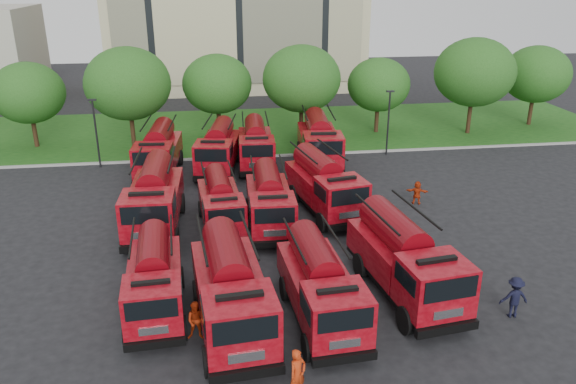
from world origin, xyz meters
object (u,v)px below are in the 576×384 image
object	(u,v)px
fire_truck_5	(221,203)
firefighter_3	(511,316)
fire_truck_9	(219,148)
fire_truck_0	(154,279)
firefighter_5	(416,203)
fire_truck_6	(270,201)
fire_truck_8	(159,151)
firefighter_2	(403,301)
fire_truck_11	(319,141)
fire_truck_2	(320,285)
fire_truck_7	(324,185)
fire_truck_10	(256,145)
fire_truck_1	(231,290)
fire_truck_4	(154,198)
firefighter_1	(198,338)
firefighter_4	(221,257)
fire_truck_3	(405,259)

from	to	relation	value
fire_truck_5	firefighter_3	bearing A→B (deg)	-46.61
fire_truck_9	firefighter_3	world-z (taller)	fire_truck_9
fire_truck_0	firefighter_5	world-z (taller)	fire_truck_0
fire_truck_6	fire_truck_0	bearing A→B (deg)	-124.82
fire_truck_8	firefighter_2	size ratio (longest dim) A/B	3.98
fire_truck_11	firefighter_3	distance (m)	21.33
fire_truck_5	fire_truck_6	distance (m)	2.76
fire_truck_8	fire_truck_2	bearing A→B (deg)	-63.72
fire_truck_2	fire_truck_8	size ratio (longest dim) A/B	0.94
fire_truck_7	fire_truck_10	xyz separation A→B (m)	(-3.31, 9.09, -0.07)
firefighter_2	fire_truck_1	bearing A→B (deg)	73.42
fire_truck_4	fire_truck_8	bearing A→B (deg)	94.39
fire_truck_10	firefighter_1	xyz separation A→B (m)	(-4.15, -20.88, -1.64)
fire_truck_0	firefighter_3	bearing A→B (deg)	-13.35
fire_truck_10	firefighter_4	size ratio (longest dim) A/B	4.10
fire_truck_0	fire_truck_3	distance (m)	10.88
firefighter_2	fire_truck_4	bearing A→B (deg)	27.53
fire_truck_0	fire_truck_2	bearing A→B (deg)	-16.97
fire_truck_11	firefighter_4	xyz separation A→B (m)	(-7.74, -13.81, -1.82)
fire_truck_6	firefighter_3	xyz separation A→B (m)	(9.12, -10.33, -1.59)
fire_truck_0	fire_truck_10	size ratio (longest dim) A/B	0.92
fire_truck_0	fire_truck_5	size ratio (longest dim) A/B	1.03
fire_truck_2	fire_truck_8	bearing A→B (deg)	108.29
fire_truck_2	fire_truck_9	distance (m)	19.93
fire_truck_3	fire_truck_4	size ratio (longest dim) A/B	1.00
fire_truck_0	fire_truck_9	size ratio (longest dim) A/B	0.88
firefighter_1	firefighter_4	xyz separation A→B (m)	(1.11, 6.72, 0.00)
fire_truck_0	fire_truck_11	distance (m)	21.08
firefighter_3	fire_truck_8	bearing A→B (deg)	-47.78
fire_truck_4	fire_truck_5	world-z (taller)	fire_truck_4
firefighter_5	fire_truck_3	bearing A→B (deg)	87.73
fire_truck_0	fire_truck_2	xyz separation A→B (m)	(6.81, -1.64, 0.10)
fire_truck_9	firefighter_3	xyz separation A→B (m)	(11.72, -20.56, -1.66)
fire_truck_0	fire_truck_3	xyz separation A→B (m)	(10.87, -0.22, 0.25)
fire_truck_0	fire_truck_2	size ratio (longest dim) A/B	0.94
fire_truck_4	firefighter_2	bearing A→B (deg)	-37.83
fire_truck_1	fire_truck_3	size ratio (longest dim) A/B	0.99
fire_truck_2	fire_truck_4	xyz separation A→B (m)	(-7.45, 10.11, 0.20)
fire_truck_6	fire_truck_7	bearing A→B (deg)	28.42
fire_truck_0	fire_truck_8	bearing A→B (deg)	90.06
fire_truck_0	firefighter_3	distance (m)	15.17
fire_truck_4	fire_truck_7	world-z (taller)	fire_truck_4
fire_truck_4	firefighter_4	xyz separation A→B (m)	(3.51, -4.07, -1.80)
fire_truck_4	firefighter_5	xyz separation A→B (m)	(15.84, 1.34, -1.80)
fire_truck_1	firefighter_1	distance (m)	2.32
fire_truck_10	fire_truck_11	distance (m)	4.71
firefighter_2	firefighter_3	distance (m)	4.52
fire_truck_4	firefighter_2	distance (m)	14.81
fire_truck_4	fire_truck_10	xyz separation A→B (m)	(6.55, 10.09, -0.16)
fire_truck_8	fire_truck_4	bearing A→B (deg)	-83.19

